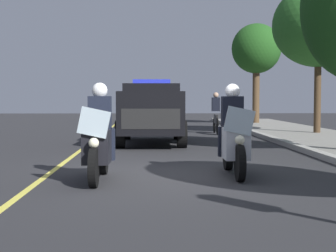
{
  "coord_description": "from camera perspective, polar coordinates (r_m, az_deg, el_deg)",
  "views": [
    {
      "loc": [
        9.79,
        -0.35,
        1.44
      ],
      "look_at": [
        -0.28,
        0.0,
        0.9
      ],
      "focal_mm": 55.13,
      "sensor_mm": 36.0,
      "label": 1
    }
  ],
  "objects": [
    {
      "name": "tree_far_back",
      "position": [
        21.22,
        16.31,
        10.6
      ],
      "size": [
        3.57,
        3.57,
        5.8
      ],
      "color": "#42301E",
      "rests_on": "sidewalk_strip"
    },
    {
      "name": "ground_plane",
      "position": [
        9.9,
        0.06,
        -5.3
      ],
      "size": [
        80.0,
        80.0,
        0.0
      ],
      "primitive_type": "plane",
      "color": "#28282B"
    },
    {
      "name": "police_suv",
      "position": [
        16.54,
        -1.83,
        1.77
      ],
      "size": [
        4.93,
        2.13,
        2.05
      ],
      "color": "black",
      "rests_on": "ground"
    },
    {
      "name": "police_motorcycle_lead_left",
      "position": [
        9.12,
        -7.66,
        -1.62
      ],
      "size": [
        2.14,
        0.56,
        1.72
      ],
      "color": "black",
      "rests_on": "ground"
    },
    {
      "name": "police_motorcycle_lead_right",
      "position": [
        9.72,
        7.26,
        -1.32
      ],
      "size": [
        2.14,
        0.56,
        1.72
      ],
      "color": "black",
      "rests_on": "ground"
    },
    {
      "name": "cyclist_background",
      "position": [
        21.06,
        5.31,
        1.43
      ],
      "size": [
        1.76,
        0.32,
        1.69
      ],
      "color": "black",
      "rests_on": "ground"
    },
    {
      "name": "lane_stripe_center",
      "position": [
        10.08,
        -13.08,
        -5.2
      ],
      "size": [
        48.0,
        0.12,
        0.01
      ],
      "primitive_type": "cube",
      "color": "#E0D14C",
      "rests_on": "ground"
    },
    {
      "name": "tree_behind_suv",
      "position": [
        29.02,
        9.75,
        8.34
      ],
      "size": [
        2.71,
        2.71,
        5.45
      ],
      "color": "#4C3823",
      "rests_on": "sidewalk_strip"
    }
  ]
}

